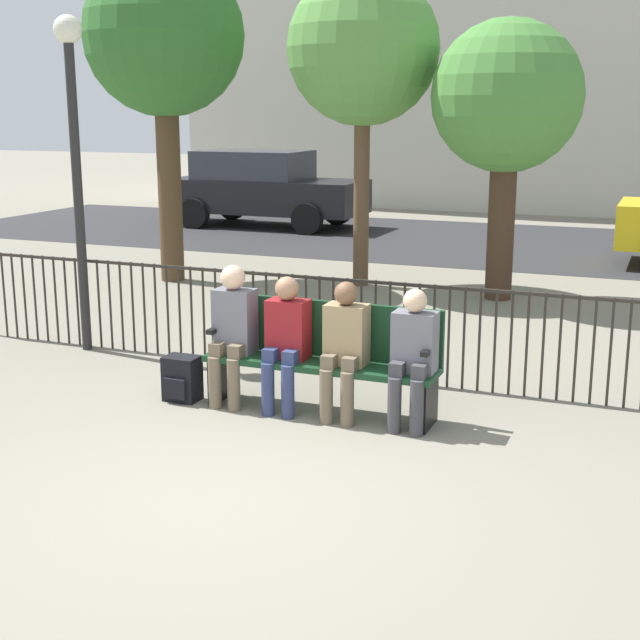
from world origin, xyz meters
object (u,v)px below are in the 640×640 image
(park_bench, at_px, (324,353))
(tree_1, at_px, (164,39))
(lamp_post, at_px, (74,132))
(backpack, at_px, (182,379))
(seated_person_1, at_px, (286,337))
(seated_person_2, at_px, (344,344))
(tree_2, at_px, (363,50))
(seated_person_3, at_px, (413,352))
(parked_car_1, at_px, (263,187))
(seated_person_0, at_px, (232,327))
(tree_0, at_px, (507,100))

(park_bench, relative_size, tree_1, 0.43)
(lamp_post, bearing_deg, park_bench, -16.09)
(backpack, bearing_deg, seated_person_1, 5.42)
(park_bench, bearing_deg, backpack, -169.74)
(tree_1, relative_size, lamp_post, 1.37)
(seated_person_2, bearing_deg, tree_1, 133.33)
(tree_1, height_order, lamp_post, tree_1)
(tree_1, relative_size, tree_2, 1.07)
(park_bench, distance_m, tree_1, 6.95)
(seated_person_3, relative_size, backpack, 2.85)
(parked_car_1, bearing_deg, park_bench, -62.15)
(backpack, bearing_deg, seated_person_0, 11.63)
(seated_person_0, distance_m, seated_person_2, 1.02)
(seated_person_0, height_order, parked_car_1, parked_car_1)
(tree_0, bearing_deg, backpack, -108.07)
(seated_person_2, height_order, seated_person_3, seated_person_2)
(tree_2, relative_size, lamp_post, 1.28)
(tree_2, height_order, lamp_post, tree_2)
(tree_1, bearing_deg, tree_0, 5.64)
(park_bench, xyz_separation_m, tree_2, (-1.54, 5.32, 2.77))
(lamp_post, bearing_deg, backpack, -31.41)
(tree_1, height_order, parked_car_1, tree_1)
(tree_0, relative_size, tree_1, 0.78)
(tree_1, distance_m, parked_car_1, 6.84)
(tree_0, xyz_separation_m, tree_1, (-4.75, -0.47, 0.85))
(seated_person_3, bearing_deg, tree_2, 113.29)
(seated_person_3, relative_size, parked_car_1, 0.27)
(seated_person_0, xyz_separation_m, lamp_post, (-2.27, 1.01, 1.59))
(park_bench, relative_size, parked_car_1, 0.47)
(seated_person_1, xyz_separation_m, backpack, (-0.96, -0.09, -0.45))
(park_bench, bearing_deg, tree_1, 132.62)
(seated_person_0, height_order, seated_person_1, seated_person_0)
(park_bench, xyz_separation_m, seated_person_2, (0.23, -0.13, 0.14))
(tree_0, bearing_deg, park_bench, -95.53)
(seated_person_1, distance_m, tree_2, 6.19)
(tree_2, bearing_deg, seated_person_3, -66.71)
(tree_0, relative_size, tree_2, 0.83)
(parked_car_1, bearing_deg, seated_person_1, -63.64)
(seated_person_3, xyz_separation_m, tree_2, (-2.35, 5.46, 2.64))
(tree_0, bearing_deg, tree_1, -174.36)
(seated_person_0, height_order, tree_1, tree_1)
(seated_person_3, distance_m, tree_0, 5.60)
(seated_person_0, height_order, tree_0, tree_0)
(tree_0, xyz_separation_m, parked_car_1, (-6.20, 5.69, -1.75))
(seated_person_1, bearing_deg, park_bench, 25.18)
(park_bench, height_order, tree_1, tree_1)
(lamp_post, relative_size, parked_car_1, 0.81)
(tree_0, height_order, parked_car_1, tree_0)
(seated_person_0, xyz_separation_m, parked_car_1, (-4.92, 10.92, 0.16))
(seated_person_0, bearing_deg, park_bench, 9.46)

